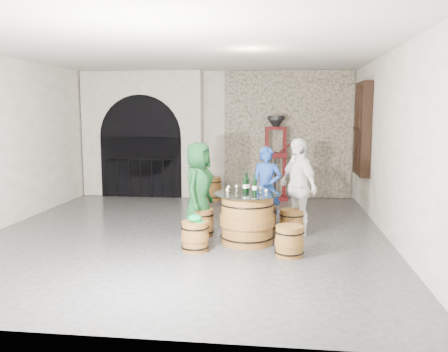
# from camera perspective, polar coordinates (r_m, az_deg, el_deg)

# --- Properties ---
(ground) EXTENTS (8.00, 8.00, 0.00)m
(ground) POSITION_cam_1_polar(r_m,az_deg,el_deg) (8.60, -4.48, -6.86)
(ground) COLOR #2E2E31
(ground) RESTS_ON ground
(wall_back) EXTENTS (8.00, 0.00, 8.00)m
(wall_back) POSITION_cam_1_polar(r_m,az_deg,el_deg) (12.28, -0.80, 5.07)
(wall_back) COLOR silver
(wall_back) RESTS_ON ground
(wall_front) EXTENTS (8.00, 0.00, 8.00)m
(wall_front) POSITION_cam_1_polar(r_m,az_deg,el_deg) (4.52, -14.92, 0.39)
(wall_front) COLOR silver
(wall_front) RESTS_ON ground
(wall_left) EXTENTS (0.00, 8.00, 8.00)m
(wall_left) POSITION_cam_1_polar(r_m,az_deg,el_deg) (9.68, -25.37, 3.65)
(wall_left) COLOR silver
(wall_left) RESTS_ON ground
(wall_right) EXTENTS (0.00, 8.00, 8.00)m
(wall_right) POSITION_cam_1_polar(r_m,az_deg,el_deg) (8.37, 19.62, 3.43)
(wall_right) COLOR silver
(wall_right) RESTS_ON ground
(ceiling) EXTENTS (8.00, 8.00, 0.00)m
(ceiling) POSITION_cam_1_polar(r_m,az_deg,el_deg) (8.39, -4.71, 14.80)
(ceiling) COLOR beige
(ceiling) RESTS_ON wall_back
(stone_facing_panel) EXTENTS (3.20, 0.12, 3.18)m
(stone_facing_panel) POSITION_cam_1_polar(r_m,az_deg,el_deg) (12.11, 7.66, 4.97)
(stone_facing_panel) COLOR #A19580
(stone_facing_panel) RESTS_ON ground
(arched_opening) EXTENTS (3.10, 0.60, 3.19)m
(arched_opening) POSITION_cam_1_polar(r_m,az_deg,el_deg) (12.44, -9.70, 4.91)
(arched_opening) COLOR silver
(arched_opening) RESTS_ON ground
(shuttered_window) EXTENTS (0.23, 1.10, 2.00)m
(shuttered_window) POSITION_cam_1_polar(r_m,az_deg,el_deg) (10.69, 16.28, 5.46)
(shuttered_window) COLOR black
(shuttered_window) RESTS_ON wall_right
(barrel_table) EXTENTS (1.10, 1.10, 0.84)m
(barrel_table) POSITION_cam_1_polar(r_m,az_deg,el_deg) (7.84, 2.81, -5.14)
(barrel_table) COLOR brown
(barrel_table) RESTS_ON ground
(barrel_stool_left) EXTENTS (0.45, 0.45, 0.47)m
(barrel_stool_left) POSITION_cam_1_polar(r_m,az_deg,el_deg) (8.40, -2.73, -5.57)
(barrel_stool_left) COLOR brown
(barrel_stool_left) RESTS_ON ground
(barrel_stool_far) EXTENTS (0.45, 0.45, 0.47)m
(barrel_stool_far) POSITION_cam_1_polar(r_m,az_deg,el_deg) (8.75, 4.88, -5.04)
(barrel_stool_far) COLOR brown
(barrel_stool_far) RESTS_ON ground
(barrel_stool_right) EXTENTS (0.45, 0.45, 0.47)m
(barrel_stool_right) POSITION_cam_1_polar(r_m,az_deg,el_deg) (8.43, 8.16, -5.59)
(barrel_stool_right) COLOR brown
(barrel_stool_right) RESTS_ON ground
(barrel_stool_near_right) EXTENTS (0.45, 0.45, 0.47)m
(barrel_stool_near_right) POSITION_cam_1_polar(r_m,az_deg,el_deg) (7.24, 7.87, -7.79)
(barrel_stool_near_right) COLOR brown
(barrel_stool_near_right) RESTS_ON ground
(barrel_stool_near_left) EXTENTS (0.45, 0.45, 0.47)m
(barrel_stool_near_left) POSITION_cam_1_polar(r_m,az_deg,el_deg) (7.47, -3.50, -7.25)
(barrel_stool_near_left) COLOR brown
(barrel_stool_near_left) RESTS_ON ground
(green_cap) EXTENTS (0.26, 0.21, 0.12)m
(green_cap) POSITION_cam_1_polar(r_m,az_deg,el_deg) (7.40, -3.50, -5.13)
(green_cap) COLOR #0C843C
(green_cap) RESTS_ON barrel_stool_near_left
(person_green) EXTENTS (0.67, 0.89, 1.64)m
(person_green) POSITION_cam_1_polar(r_m,az_deg,el_deg) (8.32, -3.10, -1.56)
(person_green) COLOR #113F1B
(person_green) RESTS_ON ground
(person_blue) EXTENTS (0.60, 0.43, 1.54)m
(person_blue) POSITION_cam_1_polar(r_m,az_deg,el_deg) (8.74, 5.10, -1.49)
(person_blue) COLOR navy
(person_blue) RESTS_ON ground
(person_white) EXTENTS (0.89, 1.07, 1.72)m
(person_white) POSITION_cam_1_polar(r_m,az_deg,el_deg) (8.38, 8.86, -1.32)
(person_white) COLOR white
(person_white) RESTS_ON ground
(wine_bottle_left) EXTENTS (0.08, 0.08, 0.32)m
(wine_bottle_left) POSITION_cam_1_polar(r_m,az_deg,el_deg) (7.82, 2.57, -1.03)
(wine_bottle_left) COLOR black
(wine_bottle_left) RESTS_ON barrel_table
(wine_bottle_center) EXTENTS (0.08, 0.08, 0.32)m
(wine_bottle_center) POSITION_cam_1_polar(r_m,az_deg,el_deg) (7.67, 3.70, -1.21)
(wine_bottle_center) COLOR black
(wine_bottle_center) RESTS_ON barrel_table
(wine_bottle_right) EXTENTS (0.08, 0.08, 0.32)m
(wine_bottle_right) POSITION_cam_1_polar(r_m,az_deg,el_deg) (7.86, 2.81, -0.99)
(wine_bottle_right) COLOR black
(wine_bottle_right) RESTS_ON barrel_table
(tasting_glass_a) EXTENTS (0.05, 0.05, 0.10)m
(tasting_glass_a) POSITION_cam_1_polar(r_m,az_deg,el_deg) (7.64, 0.38, -1.86)
(tasting_glass_a) COLOR #B47023
(tasting_glass_a) RESTS_ON barrel_table
(tasting_glass_b) EXTENTS (0.05, 0.05, 0.10)m
(tasting_glass_b) POSITION_cam_1_polar(r_m,az_deg,el_deg) (7.83, 4.39, -1.64)
(tasting_glass_b) COLOR #B47023
(tasting_glass_b) RESTS_ON barrel_table
(tasting_glass_c) EXTENTS (0.05, 0.05, 0.10)m
(tasting_glass_c) POSITION_cam_1_polar(r_m,az_deg,el_deg) (7.99, 1.52, -1.43)
(tasting_glass_c) COLOR #B47023
(tasting_glass_c) RESTS_ON barrel_table
(tasting_glass_d) EXTENTS (0.05, 0.05, 0.10)m
(tasting_glass_d) POSITION_cam_1_polar(r_m,az_deg,el_deg) (7.87, 3.79, -1.59)
(tasting_glass_d) COLOR #B47023
(tasting_glass_d) RESTS_ON barrel_table
(tasting_glass_e) EXTENTS (0.05, 0.05, 0.10)m
(tasting_glass_e) POSITION_cam_1_polar(r_m,az_deg,el_deg) (7.59, 5.09, -1.94)
(tasting_glass_e) COLOR #B47023
(tasting_glass_e) RESTS_ON barrel_table
(tasting_glass_f) EXTENTS (0.05, 0.05, 0.10)m
(tasting_glass_f) POSITION_cam_1_polar(r_m,az_deg,el_deg) (7.92, 0.54, -1.51)
(tasting_glass_f) COLOR #B47023
(tasting_glass_f) RESTS_ON barrel_table
(side_barrel) EXTENTS (0.43, 0.43, 0.57)m
(side_barrel) POSITION_cam_1_polar(r_m,az_deg,el_deg) (11.72, -1.33, -1.53)
(side_barrel) COLOR brown
(side_barrel) RESTS_ON ground
(corking_press) EXTENTS (0.89, 0.56, 2.07)m
(corking_press) POSITION_cam_1_polar(r_m,az_deg,el_deg) (11.67, 6.23, 2.95)
(corking_press) COLOR #4F0D0D
(corking_press) RESTS_ON ground
(control_box) EXTENTS (0.18, 0.10, 0.22)m
(control_box) POSITION_cam_1_polar(r_m,az_deg,el_deg) (12.05, 8.83, 3.74)
(control_box) COLOR silver
(control_box) RESTS_ON wall_back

